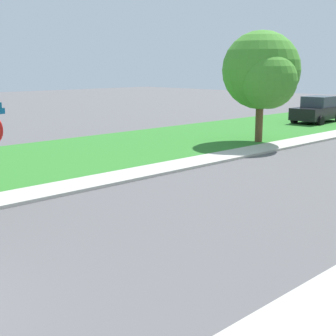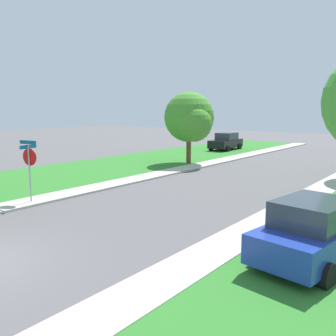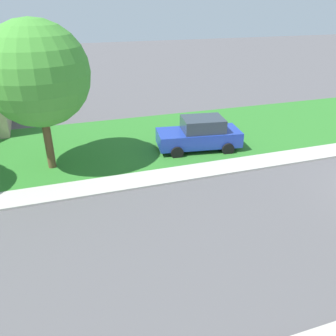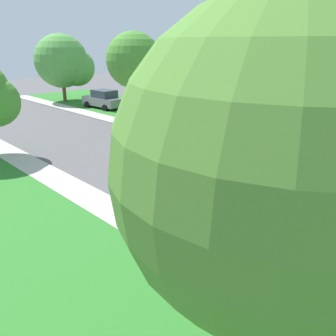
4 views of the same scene
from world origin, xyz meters
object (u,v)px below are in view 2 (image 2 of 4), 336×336
Objects in this scene: stop_sign_far_corner at (29,161)px; tree_sidewalk_near at (190,119)px; car_black_across_road at (226,142)px; car_blue_near_corner at (315,231)px.

tree_sidewalk_near is (-1.13, 13.84, 1.48)m from stop_sign_far_corner.
stop_sign_far_corner is 24.06m from car_black_across_road.
car_blue_near_corner is at bearing -44.66° from tree_sidewalk_near.
stop_sign_far_corner is at bearing -81.27° from car_black_across_road.
tree_sidewalk_near reaches higher than car_blue_near_corner.
tree_sidewalk_near is at bearing 135.34° from car_blue_near_corner.
stop_sign_far_corner reaches higher than car_blue_near_corner.
car_black_across_road is (-3.65, 23.76, -1.01)m from stop_sign_far_corner.
stop_sign_far_corner is 0.61× the size of car_blue_near_corner.
car_blue_near_corner is 1.03× the size of car_black_across_road.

